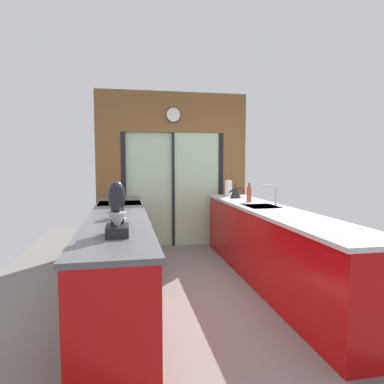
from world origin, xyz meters
The scene contains 12 objects.
ground_plane centered at (0.00, 0.60, -0.01)m, with size 5.04×7.60×0.02m, color slate.
back_wall_unit centered at (0.00, 2.40, 1.52)m, with size 2.64×0.12×2.70m.
left_counter_run centered at (-0.91, 0.13, 0.47)m, with size 0.62×3.80×0.92m.
right_counter_run centered at (0.91, 0.30, 0.46)m, with size 0.62×3.80×0.92m.
sink_faucet centered at (1.06, 0.55, 1.10)m, with size 0.19×0.02×0.27m.
oven_range centered at (-0.91, 1.25, 0.46)m, with size 0.60×0.60×0.92m.
mixing_bowl centered at (-0.89, -0.46, 0.95)m, with size 0.15×0.15×0.06m.
knife_block centered at (-0.89, -0.07, 1.03)m, with size 0.08×0.14×0.29m.
stand_mixer centered at (-0.89, -0.91, 1.08)m, with size 0.17×0.27×0.42m.
kettle centered at (0.89, 1.61, 1.02)m, with size 0.26×0.17×0.22m.
soap_bottle centered at (0.89, 1.00, 1.03)m, with size 0.07×0.07×0.27m.
paper_towel_roll centered at (0.89, 1.99, 1.05)m, with size 0.14×0.14×0.29m.
Camera 1 is at (-0.82, -3.54, 1.48)m, focal length 31.76 mm.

